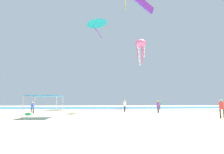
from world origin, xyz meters
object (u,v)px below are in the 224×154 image
(person_central, at_px, (160,104))
(cooler_box, at_px, (28,114))
(kite_delta_teal, at_px, (97,22))
(kite_parafoil_purple, at_px, (144,4))
(kite_octopus_pink, at_px, (141,45))
(person_near_tent, at_px, (32,107))
(person_leftmost, at_px, (222,107))
(canopy_tent, at_px, (45,97))
(person_far_shore, at_px, (125,105))
(person_rightmost, at_px, (158,106))

(person_central, distance_m, cooler_box, 23.89)
(kite_delta_teal, bearing_deg, kite_parafoil_purple, 75.50)
(kite_parafoil_purple, distance_m, kite_octopus_pink, 9.45)
(person_near_tent, distance_m, kite_octopus_pink, 29.55)
(person_leftmost, distance_m, cooler_box, 21.02)
(canopy_tent, xyz_separation_m, person_leftmost, (17.56, -1.74, -1.02))
(person_central, relative_size, cooler_box, 3.23)
(person_central, distance_m, person_far_shore, 10.21)
(person_near_tent, distance_m, kite_delta_teal, 26.29)
(person_far_shore, bearing_deg, canopy_tent, -18.62)
(canopy_tent, bearing_deg, person_far_shore, 44.22)
(person_leftmost, bearing_deg, canopy_tent, -127.50)
(person_rightmost, relative_size, kite_delta_teal, 0.31)
(person_rightmost, xyz_separation_m, kite_delta_teal, (-9.08, 15.07, 19.75))
(person_rightmost, bearing_deg, kite_delta_teal, 33.61)
(cooler_box, distance_m, kite_octopus_pink, 31.50)
(cooler_box, relative_size, kite_delta_teal, 0.10)
(kite_parafoil_purple, relative_size, kite_octopus_pink, 0.85)
(person_near_tent, bearing_deg, cooler_box, 114.44)
(canopy_tent, bearing_deg, person_central, 41.44)
(person_rightmost, height_order, kite_parafoil_purple, kite_parafoil_purple)
(person_central, relative_size, person_rightmost, 1.07)
(kite_octopus_pink, bearing_deg, person_leftmost, 118.47)
(cooler_box, bearing_deg, person_near_tent, 102.51)
(cooler_box, distance_m, kite_parafoil_purple, 33.09)
(kite_parafoil_purple, xyz_separation_m, kite_octopus_pink, (0.48, 5.36, -7.76))
(person_near_tent, xyz_separation_m, kite_delta_teal, (8.69, 14.92, 19.83))
(person_leftmost, xyz_separation_m, kite_parafoil_purple, (-1.82, 19.54, 22.51))
(person_leftmost, xyz_separation_m, kite_octopus_pink, (-1.34, 24.91, 14.74))
(person_far_shore, distance_m, cooler_box, 13.84)
(person_near_tent, distance_m, person_central, 23.01)
(person_central, distance_m, kite_octopus_pink, 16.60)
(person_leftmost, height_order, kite_octopus_pink, kite_octopus_pink)
(canopy_tent, height_order, person_central, canopy_tent)
(kite_octopus_pink, relative_size, kite_delta_teal, 1.16)
(person_central, bearing_deg, kite_parafoil_purple, -114.94)
(canopy_tent, xyz_separation_m, kite_delta_teal, (5.12, 21.95, 18.67))
(person_rightmost, bearing_deg, person_central, -19.45)
(person_leftmost, xyz_separation_m, kite_delta_teal, (-12.44, 23.69, 19.69))
(cooler_box, bearing_deg, person_leftmost, -14.43)
(person_leftmost, relative_size, person_far_shore, 0.96)
(person_leftmost, height_order, person_rightmost, person_leftmost)
(canopy_tent, xyz_separation_m, person_far_shore, (9.69, 9.43, -0.97))
(person_far_shore, bearing_deg, kite_parafoil_purple, 171.33)
(person_far_shore, xyz_separation_m, kite_parafoil_purple, (6.05, 8.38, 22.46))
(kite_parafoil_purple, relative_size, kite_delta_teal, 0.99)
(canopy_tent, distance_m, cooler_box, 4.86)
(canopy_tent, xyz_separation_m, person_central, (17.76, 15.68, -1.01))
(person_leftmost, height_order, kite_delta_teal, kite_delta_teal)
(canopy_tent, bearing_deg, kite_octopus_pink, 55.01)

